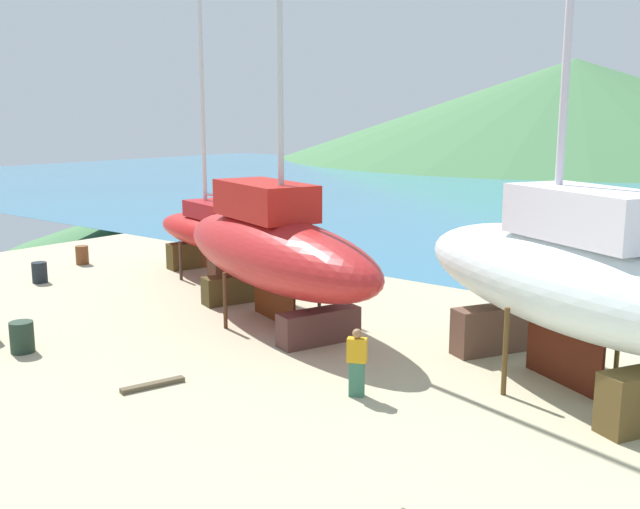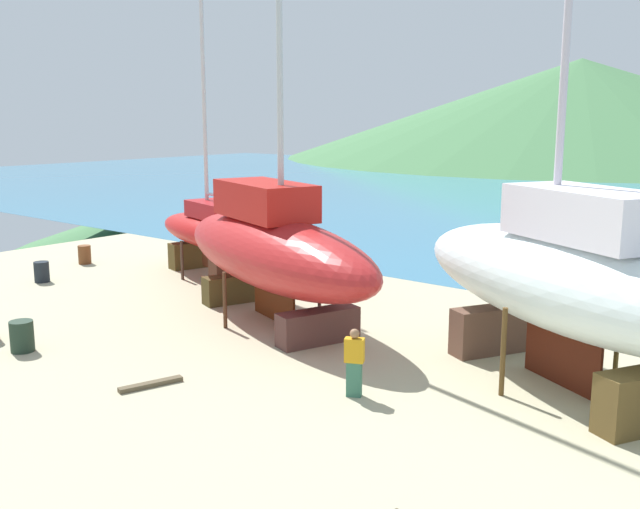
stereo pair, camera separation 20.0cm
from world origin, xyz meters
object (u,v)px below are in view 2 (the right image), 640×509
object	(u,v)px
sailboat_small_center	(212,231)
barrel_tipped_right	(42,272)
sailboat_large_starboard	(273,248)
barrel_ochre	(22,336)
barrel_tipped_center	(85,255)
sailboat_mid_port	(568,278)
worker	(354,362)

from	to	relation	value
sailboat_small_center	barrel_tipped_right	bearing A→B (deg)	65.17
sailboat_large_starboard	barrel_ochre	xyz separation A→B (m)	(-3.19, -6.58, -1.86)
sailboat_small_center	barrel_tipped_center	size ratio (longest dim) A/B	16.29
sailboat_mid_port	barrel_tipped_center	world-z (taller)	sailboat_mid_port
sailboat_mid_port	barrel_ochre	size ratio (longest dim) A/B	21.91
barrel_ochre	sailboat_mid_port	bearing A→B (deg)	28.89
sailboat_mid_port	sailboat_small_center	distance (m)	15.65
barrel_tipped_center	barrel_ochre	size ratio (longest dim) A/B	0.94
sailboat_small_center	barrel_tipped_center	distance (m)	6.50
barrel_tipped_right	barrel_ochre	size ratio (longest dim) A/B	0.93
sailboat_mid_port	barrel_tipped_center	bearing A→B (deg)	25.57
barrel_tipped_right	sailboat_large_starboard	bearing A→B (deg)	9.77
sailboat_small_center	worker	xyz separation A→B (m)	(11.92, -6.62, -0.97)
worker	barrel_ochre	bearing A→B (deg)	-96.19
sailboat_mid_port	barrel_tipped_center	size ratio (longest dim) A/B	23.22
sailboat_large_starboard	barrel_tipped_right	world-z (taller)	sailboat_large_starboard
sailboat_large_starboard	sailboat_mid_port	world-z (taller)	sailboat_mid_port
sailboat_large_starboard	barrel_tipped_right	xyz separation A→B (m)	(-10.48, -1.81, -1.89)
barrel_tipped_right	barrel_ochre	bearing A→B (deg)	-33.24
sailboat_small_center	barrel_tipped_right	size ratio (longest dim) A/B	16.48
sailboat_mid_port	sailboat_small_center	size ratio (longest dim) A/B	1.43
barrel_ochre	worker	bearing A→B (deg)	19.46
sailboat_large_starboard	barrel_tipped_center	world-z (taller)	sailboat_large_starboard
barrel_ochre	sailboat_small_center	bearing A→B (deg)	107.26
sailboat_small_center	barrel_tipped_center	bearing A→B (deg)	33.62
worker	barrel_tipped_right	world-z (taller)	worker
barrel_tipped_center	worker	bearing A→B (deg)	-14.56
sailboat_mid_port	barrel_ochre	bearing A→B (deg)	57.16
sailboat_small_center	barrel_ochre	bearing A→B (deg)	122.98
sailboat_small_center	barrel_ochre	distance (m)	10.31
sailboat_mid_port	barrel_tipped_right	distance (m)	19.84
sailboat_mid_port	barrel_tipped_right	xyz separation A→B (m)	(-19.61, -2.02, -2.23)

